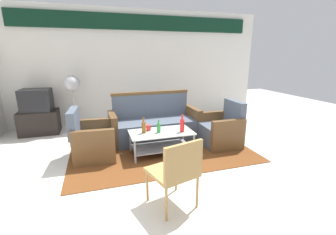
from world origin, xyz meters
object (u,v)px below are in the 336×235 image
bottle_green (159,128)px  tv_stand (40,122)px  armchair_left (93,141)px  armchair_right (221,130)px  pedestal_fan (72,87)px  bottle_red (182,125)px  television (36,100)px  wicker_chair (176,169)px  couch (154,125)px  bottle_brown (144,127)px  coffee_table (161,139)px  cup (149,128)px

bottle_green → tv_stand: bottle_green is taller
armchair_left → armchair_right: same height
pedestal_fan → tv_stand: bearing=-176.2°
bottle_red → pedestal_fan: bearing=133.2°
television → wicker_chair: bearing=124.6°
television → pedestal_fan: bearing=-172.7°
couch → bottle_green: bearing=80.1°
bottle_brown → tv_stand: bottle_brown is taller
tv_stand → television: television is taller
couch → bottle_brown: couch is taller
coffee_table → bottle_brown: 0.39m
tv_stand → television: bearing=86.4°
armchair_right → bottle_red: bearing=101.8°
couch → pedestal_fan: 2.10m
couch → coffee_table: bearing=83.6°
armchair_left → armchair_right: 2.38m
armchair_left → bottle_green: bearing=82.1°
armchair_right → bottle_brown: armchair_right is taller
bottle_red → pedestal_fan: pedestal_fan is taller
bottle_brown → television: size_ratio=0.45×
armchair_left → cup: size_ratio=8.50×
armchair_right → television: bearing=63.1°
television → pedestal_fan: 0.79m
bottle_red → coffee_table: bearing=163.8°
coffee_table → tv_stand: 2.95m
armchair_right → coffee_table: bearing=93.8°
pedestal_fan → wicker_chair: bearing=-69.4°
bottle_green → bottle_brown: bearing=169.1°
bottle_red → wicker_chair: (-0.60, -1.41, -0.03)m
tv_stand → bottle_green: bearing=-40.1°
wicker_chair → cup: bearing=72.3°
armchair_left → bottle_red: (1.50, -0.31, 0.24)m
coffee_table → cup: (-0.20, 0.14, 0.19)m
coffee_table → bottle_green: (-0.05, -0.02, 0.22)m
coffee_table → wicker_chair: size_ratio=1.31×
bottle_brown → cup: (0.11, 0.11, -0.06)m
couch → bottle_red: size_ratio=5.88×
cup → wicker_chair: 1.65m
bottle_green → tv_stand: (-2.23, 1.88, -0.23)m
cup → wicker_chair: wicker_chair is taller
tv_stand → coffee_table: bearing=-39.2°
couch → bottle_red: (0.29, -0.85, 0.21)m
coffee_table → bottle_green: size_ratio=4.91×
armchair_right → television: television is taller
tv_stand → pedestal_fan: size_ratio=0.63×
armchair_left → bottle_green: size_ratio=3.79×
coffee_table → bottle_red: size_ratio=3.56×
television → bottle_red: bearing=146.9°
wicker_chair → television: bearing=105.2°
bottle_green → wicker_chair: 1.51m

